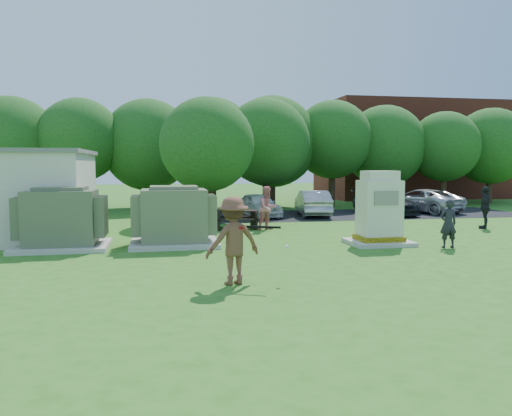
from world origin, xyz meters
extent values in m
plane|color=#2D6619|center=(0.00, 0.00, 0.00)|extent=(120.00, 120.00, 0.00)
cube|color=maroon|center=(18.00, 27.00, 4.00)|extent=(15.00, 8.00, 8.00)
cube|color=#232326|center=(7.00, 13.50, 0.01)|extent=(20.00, 6.00, 0.01)
cube|color=beige|center=(-6.50, 4.50, 0.07)|extent=(3.00, 2.40, 0.15)
cube|color=#586145|center=(-6.50, 4.50, 1.05)|extent=(2.20, 1.80, 1.80)
cube|color=#586145|center=(-6.50, 4.50, 2.01)|extent=(1.60, 1.30, 0.12)
cube|color=#586145|center=(-7.77, 4.50, 1.07)|extent=(0.32, 1.50, 1.35)
cube|color=#586145|center=(-5.23, 4.50, 1.07)|extent=(0.32, 1.50, 1.35)
cube|color=beige|center=(-2.80, 4.50, 0.07)|extent=(3.00, 2.40, 0.15)
cube|color=#636B4B|center=(-2.80, 4.50, 1.05)|extent=(2.20, 1.80, 1.80)
cube|color=#636B4B|center=(-2.80, 4.50, 2.01)|extent=(1.60, 1.30, 0.12)
cube|color=#636B4B|center=(-4.07, 4.50, 1.07)|extent=(0.32, 1.50, 1.35)
cube|color=#636B4B|center=(-1.53, 4.50, 1.07)|extent=(0.32, 1.50, 1.35)
cube|color=beige|center=(4.27, 3.35, 0.07)|extent=(2.12, 1.74, 0.14)
cube|color=yellow|center=(4.27, 3.35, 0.23)|extent=(1.50, 1.21, 0.17)
cube|color=beige|center=(4.27, 3.35, 1.28)|extent=(1.35, 1.06, 1.93)
cube|color=beige|center=(4.27, 3.35, 2.42)|extent=(1.11, 0.87, 0.34)
cube|color=gray|center=(4.27, 2.79, 1.67)|extent=(0.87, 0.04, 0.48)
cube|color=black|center=(-0.04, 8.55, 0.77)|extent=(1.87, 0.73, 0.06)
cube|color=black|center=(-0.04, 9.12, 0.46)|extent=(1.87, 0.26, 0.05)
cube|color=black|center=(-0.04, 7.98, 0.46)|extent=(1.87, 0.26, 0.05)
cube|color=black|center=(-0.85, 8.55, 0.38)|extent=(0.08, 1.40, 0.77)
cube|color=black|center=(0.77, 8.55, 0.38)|extent=(0.08, 1.40, 0.77)
imported|color=brown|center=(-1.59, -1.50, 1.03)|extent=(1.49, 1.10, 2.06)
imported|color=#222227|center=(6.26, 2.23, 0.82)|extent=(0.62, 0.43, 1.64)
imported|color=#D37074|center=(1.24, 7.87, 0.94)|extent=(1.14, 1.05, 1.88)
imported|color=black|center=(10.69, 6.54, 0.93)|extent=(0.99, 1.16, 1.86)
imported|color=silver|center=(1.89, 13.17, 0.64)|extent=(2.19, 4.00, 1.29)
imported|color=#A8A7AC|center=(4.88, 13.16, 0.70)|extent=(2.05, 4.41, 1.40)
imported|color=black|center=(9.16, 13.25, 0.69)|extent=(2.63, 4.99, 1.38)
imported|color=silver|center=(11.78, 14.00, 0.68)|extent=(4.06, 5.42, 1.37)
cylinder|color=black|center=(-0.91, -1.61, 1.35)|extent=(0.80, 0.39, 0.06)
cylinder|color=maroon|center=(-1.47, -1.68, 1.35)|extent=(0.23, 0.15, 0.06)
sphere|color=white|center=(-0.31, -1.54, 0.85)|extent=(0.09, 0.09, 0.09)
cylinder|color=#47301E|center=(-12.00, 19.40, 1.20)|extent=(0.44, 0.44, 2.40)
sphere|color=#235B1C|center=(-12.00, 19.40, 4.08)|extent=(5.60, 5.60, 5.60)
cylinder|color=#47301E|center=(-8.00, 18.80, 1.40)|extent=(0.44, 0.44, 2.80)
sphere|color=#235B1C|center=(-8.00, 18.80, 4.30)|extent=(5.00, 5.00, 5.00)
cylinder|color=#47301E|center=(-4.00, 19.60, 1.15)|extent=(0.44, 0.44, 2.30)
sphere|color=#235B1C|center=(-4.00, 19.60, 4.04)|extent=(5.80, 5.80, 5.80)
cylinder|color=#47301E|center=(0.00, 18.70, 1.35)|extent=(0.44, 0.44, 2.70)
sphere|color=#235B1C|center=(0.00, 18.70, 4.32)|extent=(5.40, 5.40, 5.40)
cylinder|color=#47301E|center=(4.00, 19.30, 1.25)|extent=(0.44, 0.44, 2.50)
sphere|color=#235B1C|center=(4.00, 19.30, 4.30)|extent=(6.00, 6.00, 6.00)
cylinder|color=#47301E|center=(8.00, 18.90, 1.45)|extent=(0.44, 0.44, 2.90)
sphere|color=#235B1C|center=(8.00, 18.90, 4.46)|extent=(5.20, 5.20, 5.20)
cylinder|color=#47301E|center=(12.00, 19.50, 1.20)|extent=(0.44, 0.44, 2.40)
sphere|color=#235B1C|center=(12.00, 19.50, 4.08)|extent=(5.60, 5.60, 5.60)
cylinder|color=#47301E|center=(16.00, 18.60, 1.30)|extent=(0.44, 0.44, 2.60)
sphere|color=#235B1C|center=(16.00, 18.60, 4.04)|extent=(4.80, 4.80, 4.80)
cylinder|color=#47301E|center=(20.00, 19.20, 1.25)|extent=(0.44, 0.44, 2.50)
sphere|color=#235B1C|center=(20.00, 19.20, 4.12)|extent=(5.40, 5.40, 5.40)
cylinder|color=#47301E|center=(-1.00, 11.50, 1.20)|extent=(0.44, 0.44, 2.40)
sphere|color=#235B1C|center=(-1.00, 11.50, 3.78)|extent=(4.60, 4.60, 4.60)
cylinder|color=#47301E|center=(3.00, 16.50, 1.30)|extent=(0.44, 0.44, 2.60)
sphere|color=#235B1C|center=(3.00, 16.50, 4.16)|extent=(5.20, 5.20, 5.20)
camera|label=1|loc=(-3.22, -12.93, 2.81)|focal=35.00mm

